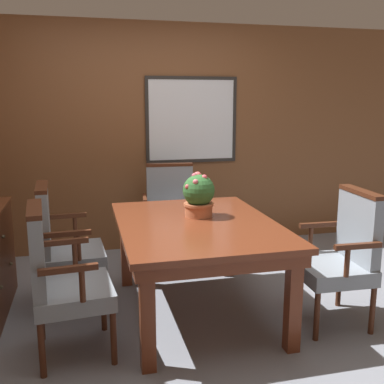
{
  "coord_description": "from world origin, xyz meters",
  "views": [
    {
      "loc": [
        -0.68,
        -3.02,
        1.64
      ],
      "look_at": [
        0.13,
        0.3,
        0.94
      ],
      "focal_mm": 42.0,
      "sensor_mm": 36.0,
      "label": 1
    }
  ],
  "objects": [
    {
      "name": "ground_plane",
      "position": [
        0.0,
        0.0,
        0.0
      ],
      "size": [
        14.0,
        14.0,
        0.0
      ],
      "primitive_type": "plane",
      "color": "gray"
    },
    {
      "name": "dining_table",
      "position": [
        0.13,
        0.15,
        0.64
      ],
      "size": [
        1.17,
        1.57,
        0.74
      ],
      "color": "maroon",
      "rests_on": "ground_plane"
    },
    {
      "name": "chair_head_far",
      "position": [
        0.16,
        1.35,
        0.54
      ],
      "size": [
        0.6,
        0.53,
        1.0
      ],
      "rotation": [
        0.0,
        0.0,
        -0.09
      ],
      "color": "#472314",
      "rests_on": "ground_plane"
    },
    {
      "name": "wall_back",
      "position": [
        0.01,
        1.87,
        1.23
      ],
      "size": [
        7.2,
        0.08,
        2.45
      ],
      "color": "brown",
      "rests_on": "ground_plane"
    },
    {
      "name": "chair_right_near",
      "position": [
        1.13,
        -0.23,
        0.54
      ],
      "size": [
        0.51,
        0.58,
        1.0
      ],
      "rotation": [
        0.0,
        0.0,
        -1.61
      ],
      "color": "#472314",
      "rests_on": "ground_plane"
    },
    {
      "name": "chair_left_near",
      "position": [
        -0.87,
        -0.21,
        0.54
      ],
      "size": [
        0.53,
        0.6,
        1.0
      ],
      "rotation": [
        0.0,
        0.0,
        1.66
      ],
      "color": "#472314",
      "rests_on": "ground_plane"
    },
    {
      "name": "potted_plant",
      "position": [
        0.18,
        0.31,
        0.91
      ],
      "size": [
        0.25,
        0.25,
        0.35
      ],
      "color": "#B2603D",
      "rests_on": "dining_table"
    },
    {
      "name": "chair_left_far",
      "position": [
        -0.88,
        0.52,
        0.54
      ],
      "size": [
        0.52,
        0.59,
        1.0
      ],
      "rotation": [
        0.0,
        0.0,
        1.63
      ],
      "color": "#472314",
      "rests_on": "ground_plane"
    }
  ]
}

